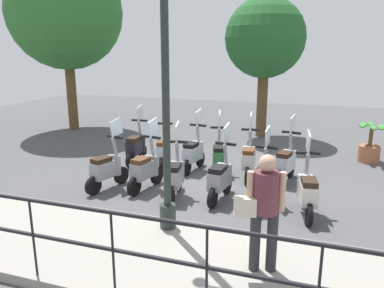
{
  "coord_description": "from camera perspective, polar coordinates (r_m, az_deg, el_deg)",
  "views": [
    {
      "loc": [
        -7.62,
        -2.12,
        3.0
      ],
      "look_at": [
        0.2,
        0.5,
        0.9
      ],
      "focal_mm": 35.0,
      "sensor_mm": 36.0,
      "label": 1
    }
  ],
  "objects": [
    {
      "name": "scooter_near_4",
      "position": [
        8.18,
        -7.13,
        -3.75
      ],
      "size": [
        1.22,
        0.48,
        1.54
      ],
      "rotation": [
        0.0,
        0.0,
        -0.19
      ],
      "color": "black",
      "rests_on": "ground_plane"
    },
    {
      "name": "scooter_far_4",
      "position": [
        9.61,
        -4.39,
        -0.96
      ],
      "size": [
        1.21,
        0.53,
        1.54
      ],
      "rotation": [
        0.0,
        0.0,
        0.28
      ],
      "color": "black",
      "rests_on": "ground_plane"
    },
    {
      "name": "scooter_far_2",
      "position": [
        9.09,
        4.11,
        -1.83
      ],
      "size": [
        1.21,
        0.51,
        1.54
      ],
      "rotation": [
        0.0,
        0.0,
        0.24
      ],
      "color": "black",
      "rests_on": "ground_plane"
    },
    {
      "name": "fence_railing",
      "position": [
        4.55,
        -12.09,
        -13.71
      ],
      "size": [
        0.04,
        16.03,
        1.07
      ],
      "color": "black",
      "rests_on": "promenade_walkway"
    },
    {
      "name": "lamp_post_near",
      "position": [
        5.73,
        -3.99,
        5.33
      ],
      "size": [
        0.26,
        0.9,
        4.42
      ],
      "color": "#232D28",
      "rests_on": "promenade_walkway"
    },
    {
      "name": "scooter_near_5",
      "position": [
        8.36,
        -12.85,
        -3.63
      ],
      "size": [
        1.21,
        0.53,
        1.54
      ],
      "rotation": [
        0.0,
        0.0,
        -0.27
      ],
      "color": "black",
      "rests_on": "ground_plane"
    },
    {
      "name": "tree_distant",
      "position": [
        13.21,
        11.06,
        15.47
      ],
      "size": [
        2.69,
        2.69,
        4.71
      ],
      "color": "brown",
      "rests_on": "ground_plane"
    },
    {
      "name": "scooter_far_1",
      "position": [
        8.94,
        8.64,
        -2.25
      ],
      "size": [
        1.23,
        0.44,
        1.54
      ],
      "rotation": [
        0.0,
        0.0,
        0.11
      ],
      "color": "black",
      "rests_on": "ground_plane"
    },
    {
      "name": "promenade_walkway",
      "position": [
        5.75,
        -6.17,
        -16.4
      ],
      "size": [
        2.2,
        20.0,
        0.15
      ],
      "color": "gray",
      "rests_on": "ground_plane"
    },
    {
      "name": "potted_palm",
      "position": [
        11.25,
        25.47,
        -0.26
      ],
      "size": [
        1.06,
        0.66,
        1.05
      ],
      "color": "#9E5B3D",
      "rests_on": "ground_plane"
    },
    {
      "name": "pedestrian_with_bag",
      "position": [
        4.9,
        10.87,
        -9.09
      ],
      "size": [
        0.42,
        0.63,
        1.59
      ],
      "rotation": [
        0.0,
        0.0,
        0.26
      ],
      "color": "#28282D",
      "rests_on": "promenade_walkway"
    },
    {
      "name": "scooter_near_2",
      "position": [
        7.58,
        4.34,
        -5.17
      ],
      "size": [
        1.23,
        0.44,
        1.54
      ],
      "rotation": [
        0.0,
        0.0,
        -0.11
      ],
      "color": "black",
      "rests_on": "ground_plane"
    },
    {
      "name": "ground_plane",
      "position": [
        8.46,
        2.8,
        -6.5
      ],
      "size": [
        28.0,
        28.0,
        0.0
      ],
      "primitive_type": "plane",
      "color": "#4C4C4F"
    },
    {
      "name": "scooter_far_0",
      "position": [
        8.83,
        14.12,
        -2.73
      ],
      "size": [
        1.22,
        0.5,
        1.54
      ],
      "rotation": [
        0.0,
        0.0,
        -0.23
      ],
      "color": "black",
      "rests_on": "ground_plane"
    },
    {
      "name": "scooter_near_0",
      "position": [
        7.19,
        17.16,
        -6.87
      ],
      "size": [
        1.23,
        0.47,
        1.54
      ],
      "rotation": [
        0.0,
        0.0,
        0.16
      ],
      "color": "black",
      "rests_on": "ground_plane"
    },
    {
      "name": "scooter_far_3",
      "position": [
        9.37,
        0.23,
        -1.3
      ],
      "size": [
        1.23,
        0.44,
        1.54
      ],
      "rotation": [
        0.0,
        0.0,
        -0.11
      ],
      "color": "black",
      "rests_on": "ground_plane"
    },
    {
      "name": "scooter_near_1",
      "position": [
        7.4,
        10.61,
        -5.86
      ],
      "size": [
        1.23,
        0.44,
        1.54
      ],
      "rotation": [
        0.0,
        0.0,
        -0.07
      ],
      "color": "black",
      "rests_on": "ground_plane"
    },
    {
      "name": "tree_large",
      "position": [
        14.92,
        -18.76,
        18.44
      ],
      "size": [
        4.08,
        4.08,
        6.32
      ],
      "color": "brown",
      "rests_on": "ground_plane"
    },
    {
      "name": "scooter_far_5",
      "position": [
        10.11,
        -8.51,
        -0.3
      ],
      "size": [
        1.23,
        0.44,
        1.54
      ],
      "rotation": [
        0.0,
        0.0,
        0.05
      ],
      "color": "black",
      "rests_on": "ground_plane"
    },
    {
      "name": "scooter_near_3",
      "position": [
        7.69,
        -2.6,
        -4.84
      ],
      "size": [
        1.22,
        0.47,
        1.54
      ],
      "rotation": [
        0.0,
        0.0,
        0.18
      ],
      "color": "black",
      "rests_on": "ground_plane"
    }
  ]
}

